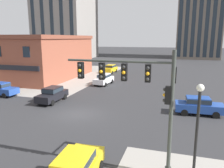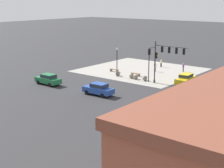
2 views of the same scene
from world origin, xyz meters
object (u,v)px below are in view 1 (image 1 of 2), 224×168
at_px(car_main_northbound_near, 1,89).
at_px(car_main_southbound_far, 52,94).
at_px(car_cross_westbound, 199,105).
at_px(car_main_southbound_near, 110,68).
at_px(traffic_signal_main, 144,91).
at_px(street_lamp_corner_near, 197,123).
at_px(car_main_mid, 104,79).

xyz_separation_m(car_main_northbound_near, car_main_southbound_far, (7.77, -0.54, 0.00)).
bearing_deg(car_cross_westbound, car_main_southbound_near, 125.01).
distance_m(traffic_signal_main, car_cross_westbound, 11.86).
xyz_separation_m(traffic_signal_main, car_main_southbound_far, (-12.02, 10.49, -3.58)).
height_order(traffic_signal_main, car_main_northbound_near, traffic_signal_main).
bearing_deg(car_cross_westbound, car_main_northbound_near, 179.18).
distance_m(street_lamp_corner_near, car_cross_westbound, 11.38).
distance_m(car_main_southbound_far, car_cross_westbound, 15.70).
xyz_separation_m(car_main_northbound_near, car_cross_westbound, (23.46, -0.34, 0.00)).
distance_m(street_lamp_corner_near, car_main_southbound_near, 36.67).
bearing_deg(car_main_northbound_near, street_lamp_corner_near, -27.01).
xyz_separation_m(car_main_southbound_far, car_cross_westbound, (15.70, 0.20, 0.00)).
xyz_separation_m(street_lamp_corner_near, car_main_northbound_near, (-22.42, 11.43, -2.31)).
distance_m(car_cross_westbound, car_main_mid, 16.97).
relative_size(traffic_signal_main, car_main_northbound_near, 1.47).
distance_m(car_main_northbound_near, car_cross_westbound, 23.47).
xyz_separation_m(traffic_signal_main, car_cross_westbound, (3.68, 10.69, -3.58)).
relative_size(traffic_signal_main, car_main_southbound_far, 1.50).
bearing_deg(street_lamp_corner_near, traffic_signal_main, 171.33).
distance_m(car_main_northbound_near, car_main_mid, 14.60).
distance_m(street_lamp_corner_near, car_main_southbound_far, 18.40).
distance_m(car_main_southbound_near, car_cross_westbound, 27.39).
relative_size(car_main_northbound_near, car_cross_westbound, 1.01).
distance_m(traffic_signal_main, car_main_southbound_near, 35.43).
bearing_deg(car_main_southbound_far, car_cross_westbound, 0.74).
height_order(car_main_southbound_near, car_main_southbound_far, same).
xyz_separation_m(car_main_southbound_near, car_main_mid, (2.54, -11.74, 0.00)).
bearing_deg(street_lamp_corner_near, car_main_mid, 119.11).
xyz_separation_m(car_cross_westbound, car_main_mid, (-13.18, 10.70, 0.00)).
bearing_deg(street_lamp_corner_near, car_main_southbound_far, 143.38).
height_order(traffic_signal_main, car_cross_westbound, traffic_signal_main).
height_order(car_main_southbound_far, car_main_mid, same).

